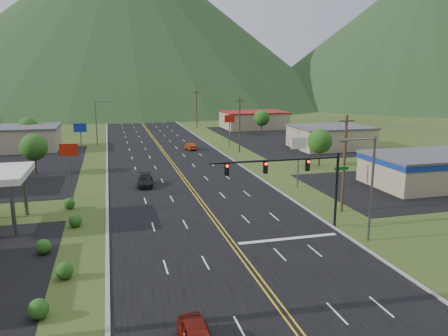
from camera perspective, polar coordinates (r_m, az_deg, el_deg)
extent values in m
plane|color=#2B4217|center=(26.86, 8.60, -19.17)|extent=(500.00, 500.00, 0.00)
cube|color=black|center=(26.86, 8.60, -19.17)|extent=(20.00, 460.00, 0.04)
cube|color=gray|center=(31.89, 26.23, -15.06)|extent=(0.30, 460.00, 0.14)
cylinder|color=black|center=(41.59, 14.47, -2.80)|extent=(0.24, 0.24, 7.00)
cylinder|color=black|center=(38.37, 6.85, 1.02)|extent=(12.00, 0.18, 0.18)
cube|color=#0C591E|center=(41.34, 15.10, -0.08)|extent=(1.40, 0.06, 0.30)
cube|color=black|center=(39.67, 10.87, 0.37)|extent=(0.35, 0.28, 1.05)
sphere|color=#FF0C05|center=(39.44, 11.00, 0.81)|extent=(0.22, 0.22, 0.22)
cube|color=black|center=(38.13, 5.43, 0.06)|extent=(0.35, 0.28, 1.05)
sphere|color=#FF0C05|center=(37.90, 5.54, 0.53)|extent=(0.22, 0.22, 0.22)
cube|color=black|center=(37.09, 0.35, -0.22)|extent=(0.35, 0.28, 1.05)
sphere|color=#FF0C05|center=(36.85, 0.42, 0.25)|extent=(0.22, 0.22, 0.22)
cylinder|color=#59595E|center=(38.56, 18.72, -2.68)|extent=(0.20, 0.20, 9.00)
cylinder|color=#59595E|center=(36.98, 17.30, 3.61)|extent=(2.88, 0.12, 0.12)
cube|color=#59595E|center=(36.25, 15.35, 3.40)|extent=(0.60, 0.25, 0.18)
cylinder|color=#59595E|center=(91.51, -16.36, 5.64)|extent=(0.20, 0.20, 9.00)
cylinder|color=#59595E|center=(91.14, -15.61, 8.37)|extent=(2.88, 0.12, 0.12)
cube|color=#59595E|center=(91.14, -14.69, 8.36)|extent=(0.60, 0.25, 0.18)
cylinder|color=#59595E|center=(42.44, -25.87, -4.75)|extent=(0.36, 0.36, 5.00)
cylinder|color=#59595E|center=(48.14, -24.56, -2.75)|extent=(0.36, 0.36, 5.00)
cube|color=tan|center=(91.66, -26.35, 3.37)|extent=(18.00, 11.00, 4.20)
cube|color=#4C4C51|center=(91.40, -26.48, 4.77)|extent=(18.40, 11.40, 0.30)
cube|color=tan|center=(61.77, 25.33, -0.33)|extent=(15.00, 10.00, 3.80)
cube|color=#4C4C51|center=(61.40, 25.50, 1.53)|extent=(15.40, 10.40, 0.30)
cube|color=navy|center=(61.49, 25.46, 1.08)|extent=(15.20, 10.20, 0.70)
cube|color=tan|center=(87.38, 13.75, 3.85)|extent=(14.00, 11.00, 4.00)
cube|color=#4C4C51|center=(87.11, 13.82, 5.24)|extent=(14.40, 11.40, 0.30)
cube|color=tan|center=(117.73, 3.88, 6.22)|extent=(16.00, 12.00, 4.20)
cube|color=maroon|center=(117.53, 3.90, 7.32)|extent=(16.40, 12.40, 0.30)
cylinder|color=#59595E|center=(52.44, -19.37, -1.20)|extent=(0.16, 0.16, 5.00)
cube|color=#B71B0A|center=(51.84, -19.62, 2.25)|extent=(2.00, 0.18, 1.40)
cylinder|color=#59595E|center=(74.01, -18.12, 2.57)|extent=(0.16, 0.16, 5.00)
cube|color=navy|center=(73.59, -18.29, 5.02)|extent=(2.00, 0.18, 1.40)
cylinder|color=#59595E|center=(55.08, 9.64, -0.07)|extent=(0.16, 0.16, 5.00)
cube|color=white|center=(54.51, 9.76, 3.22)|extent=(2.00, 0.18, 1.40)
cylinder|color=#59595E|center=(84.81, 0.72, 4.29)|extent=(0.16, 0.16, 5.00)
cube|color=#B71B0A|center=(84.45, 0.73, 6.44)|extent=(2.00, 0.18, 1.40)
cylinder|color=#382314|center=(67.96, -23.43, 0.52)|extent=(0.30, 0.30, 3.00)
sphere|color=#1C4212|center=(67.57, -23.59, 2.51)|extent=(3.84, 3.84, 3.84)
cylinder|color=#382314|center=(95.09, -24.09, 3.48)|extent=(0.30, 0.30, 3.00)
sphere|color=#1C4212|center=(94.81, -24.21, 4.91)|extent=(3.84, 3.84, 3.84)
cylinder|color=#382314|center=(69.73, 12.32, 1.51)|extent=(0.30, 0.30, 3.00)
sphere|color=#1C4212|center=(69.35, 12.40, 3.46)|extent=(3.84, 3.84, 3.84)
cylinder|color=#382314|center=(105.88, 4.92, 5.24)|extent=(0.30, 0.30, 3.00)
sphere|color=#1C4212|center=(105.62, 4.95, 6.53)|extent=(3.84, 3.84, 3.84)
cylinder|color=#382314|center=(46.11, 15.42, 0.49)|extent=(0.28, 0.28, 10.00)
cube|color=#382314|center=(45.47, 15.73, 5.93)|extent=(1.60, 0.12, 0.12)
cylinder|color=#382314|center=(79.88, 2.04, 5.62)|extent=(0.28, 0.28, 10.00)
cube|color=#382314|center=(79.51, 2.06, 8.77)|extent=(1.60, 0.12, 0.12)
cylinder|color=#382314|center=(118.58, -3.60, 7.68)|extent=(0.28, 0.28, 10.00)
cube|color=#382314|center=(118.33, -3.63, 9.80)|extent=(1.60, 0.12, 0.12)
cylinder|color=#382314|center=(157.92, -6.46, 8.69)|extent=(0.28, 0.28, 10.00)
cube|color=#382314|center=(157.74, -6.50, 10.29)|extent=(1.60, 0.12, 0.12)
cone|color=black|center=(242.88, -13.12, 18.45)|extent=(220.00, 220.00, 85.00)
cone|color=black|center=(253.13, 24.70, 15.72)|extent=(180.00, 180.00, 70.00)
imported|color=black|center=(56.49, -10.25, -1.69)|extent=(2.35, 4.81, 1.35)
imported|color=maroon|center=(83.23, -4.43, 2.82)|extent=(1.88, 4.08, 1.30)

